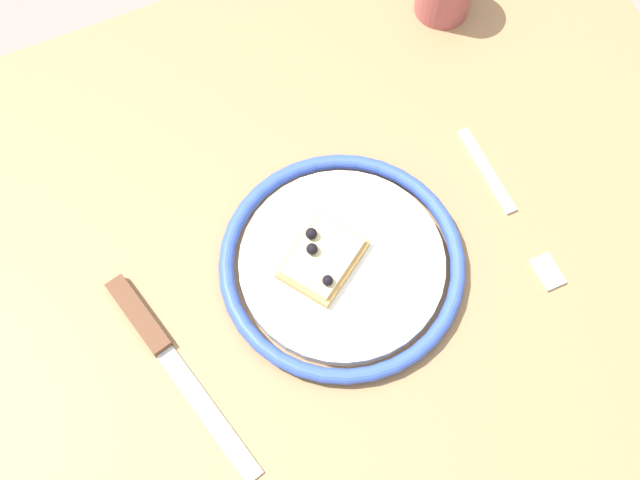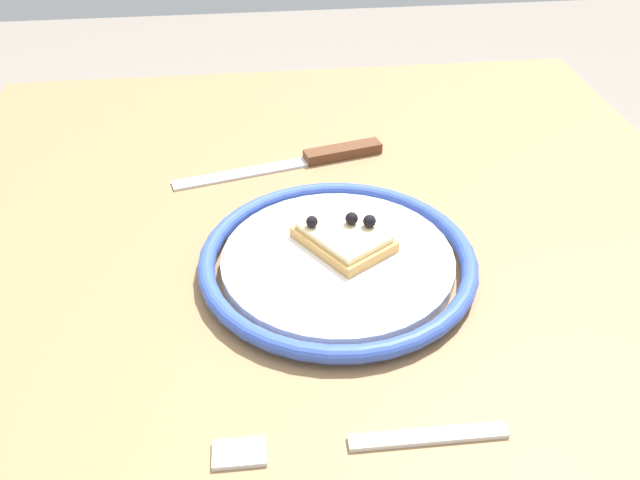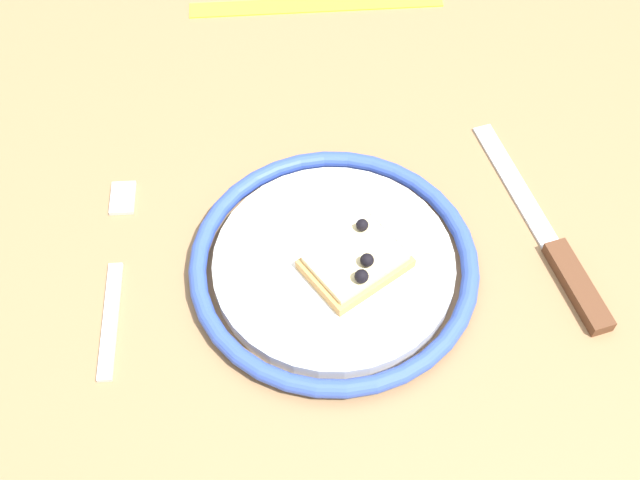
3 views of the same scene
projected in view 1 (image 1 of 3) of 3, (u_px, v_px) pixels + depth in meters
The scene contains 6 objects.
ground_plane at pixel (332, 411), 1.43m from camera, with size 6.00×6.00×0.00m, color gray.
dining_table at pixel (339, 302), 0.87m from camera, with size 0.92×0.80×0.73m.
plate at pixel (337, 260), 0.76m from camera, with size 0.25×0.25×0.02m.
pizza_slice_near at pixel (323, 258), 0.75m from camera, with size 0.10×0.10×0.03m.
knife at pixel (157, 341), 0.73m from camera, with size 0.07×0.24×0.01m.
fork at pixel (509, 207), 0.80m from camera, with size 0.02×0.20×0.00m.
Camera 1 is at (0.14, 0.25, 1.44)m, focal length 42.70 mm.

